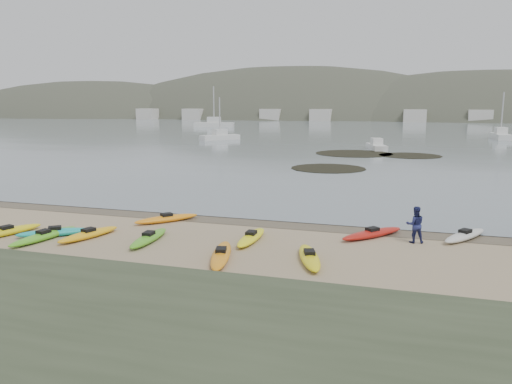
% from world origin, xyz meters
% --- Properties ---
extents(ground, '(600.00, 600.00, 0.00)m').
position_xyz_m(ground, '(0.00, 0.00, 0.00)').
color(ground, tan).
rests_on(ground, ground).
extents(wet_sand, '(60.00, 60.00, 0.00)m').
position_xyz_m(wet_sand, '(0.00, -0.30, 0.00)').
color(wet_sand, brown).
rests_on(wet_sand, ground).
extents(water, '(1200.00, 1200.00, 0.00)m').
position_xyz_m(water, '(0.00, 300.00, 0.01)').
color(water, slate).
rests_on(water, ground).
extents(kayaks, '(22.37, 9.51, 0.34)m').
position_xyz_m(kayaks, '(-1.64, -4.62, 0.17)').
color(kayaks, '#1CB0AE').
rests_on(kayaks, ground).
extents(person_east, '(0.91, 0.77, 1.63)m').
position_xyz_m(person_east, '(7.94, -2.05, 0.81)').
color(person_east, navy).
rests_on(person_east, ground).
extents(kelp_mats, '(14.69, 22.83, 0.04)m').
position_xyz_m(kelp_mats, '(2.70, 32.49, 0.03)').
color(kelp_mats, black).
rests_on(kelp_mats, water).
extents(moored_boats, '(93.90, 66.12, 1.39)m').
position_xyz_m(moored_boats, '(-7.29, 80.57, 0.58)').
color(moored_boats, silver).
rests_on(moored_boats, ground).
extents(far_hills, '(550.00, 135.00, 80.00)m').
position_xyz_m(far_hills, '(39.38, 193.97, -15.93)').
color(far_hills, '#384235').
rests_on(far_hills, ground).
extents(far_town, '(199.00, 5.00, 4.00)m').
position_xyz_m(far_town, '(6.00, 145.00, 2.00)').
color(far_town, beige).
rests_on(far_town, ground).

